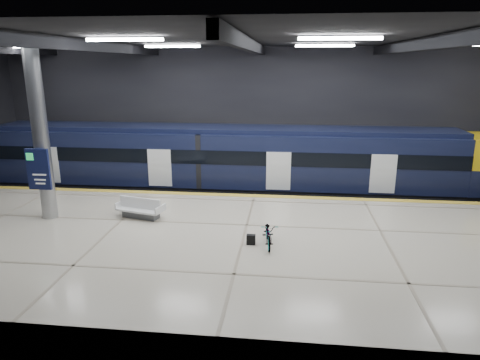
# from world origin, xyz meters

# --- Properties ---
(ground) EXTENTS (30.00, 30.00, 0.00)m
(ground) POSITION_xyz_m (0.00, 0.00, 0.00)
(ground) COLOR black
(ground) RESTS_ON ground
(room_shell) EXTENTS (30.10, 16.10, 8.05)m
(room_shell) POSITION_xyz_m (-0.00, 0.00, 5.72)
(room_shell) COLOR black
(room_shell) RESTS_ON ground
(platform) EXTENTS (30.00, 11.00, 1.10)m
(platform) POSITION_xyz_m (0.00, -2.50, 0.55)
(platform) COLOR beige
(platform) RESTS_ON ground
(safety_strip) EXTENTS (30.00, 0.40, 0.01)m
(safety_strip) POSITION_xyz_m (0.00, 2.75, 1.11)
(safety_strip) COLOR gold
(safety_strip) RESTS_ON platform
(rails) EXTENTS (30.00, 1.52, 0.16)m
(rails) POSITION_xyz_m (0.00, 5.50, 0.08)
(rails) COLOR gray
(rails) RESTS_ON ground
(train) EXTENTS (29.40, 2.84, 3.79)m
(train) POSITION_xyz_m (-0.14, 5.50, 2.06)
(train) COLOR black
(train) RESTS_ON ground
(bench) EXTENTS (2.04, 1.23, 0.84)m
(bench) POSITION_xyz_m (-4.33, -0.66, 1.40)
(bench) COLOR #595B60
(bench) RESTS_ON platform
(bicycle) EXTENTS (0.75, 1.69, 0.86)m
(bicycle) POSITION_xyz_m (0.92, -2.79, 1.53)
(bicycle) COLOR #99999E
(bicycle) RESTS_ON platform
(pannier_bag) EXTENTS (0.30, 0.19, 0.35)m
(pannier_bag) POSITION_xyz_m (0.32, -2.79, 1.28)
(pannier_bag) COLOR black
(pannier_bag) RESTS_ON platform
(info_column) EXTENTS (0.90, 0.78, 6.90)m
(info_column) POSITION_xyz_m (-8.00, -1.03, 4.46)
(info_column) COLOR #9EA0A5
(info_column) RESTS_ON platform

